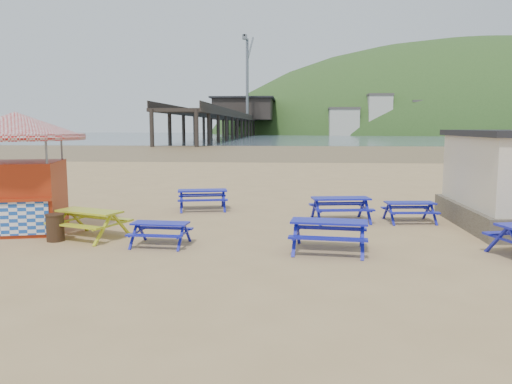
# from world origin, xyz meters

# --- Properties ---
(ground) EXTENTS (400.00, 400.00, 0.00)m
(ground) POSITION_xyz_m (0.00, 0.00, 0.00)
(ground) COLOR tan
(ground) RESTS_ON ground
(wet_sand) EXTENTS (400.00, 400.00, 0.00)m
(wet_sand) POSITION_xyz_m (0.00, 55.00, 0.00)
(wet_sand) COLOR olive
(wet_sand) RESTS_ON ground
(sea) EXTENTS (400.00, 400.00, 0.00)m
(sea) POSITION_xyz_m (0.00, 170.00, 0.01)
(sea) COLOR #455663
(sea) RESTS_ON ground
(picnic_table_blue_a) EXTENTS (2.17, 1.88, 0.80)m
(picnic_table_blue_a) POSITION_xyz_m (-2.19, 3.55, 0.40)
(picnic_table_blue_a) COLOR navy
(picnic_table_blue_a) RESTS_ON ground
(picnic_table_blue_b) EXTENTS (2.18, 1.85, 0.83)m
(picnic_table_blue_b) POSITION_xyz_m (3.01, 1.55, 0.41)
(picnic_table_blue_b) COLOR navy
(picnic_table_blue_b) RESTS_ON ground
(picnic_table_blue_c) EXTENTS (1.77, 1.48, 0.69)m
(picnic_table_blue_c) POSITION_xyz_m (5.37, 1.55, 0.35)
(picnic_table_blue_c) COLOR navy
(picnic_table_blue_c) RESTS_ON ground
(picnic_table_blue_d) EXTENTS (1.63, 1.35, 0.65)m
(picnic_table_blue_d) POSITION_xyz_m (-2.27, -2.43, 0.32)
(picnic_table_blue_d) COLOR navy
(picnic_table_blue_d) RESTS_ON ground
(picnic_table_blue_e) EXTENTS (2.14, 1.81, 0.83)m
(picnic_table_blue_e) POSITION_xyz_m (2.30, -2.77, 0.41)
(picnic_table_blue_e) COLOR navy
(picnic_table_blue_e) RESTS_ON ground
(picnic_table_yellow) EXTENTS (2.41, 2.19, 0.82)m
(picnic_table_yellow) POSITION_xyz_m (-4.60, -1.66, 0.41)
(picnic_table_yellow) COLOR #C2CD10
(picnic_table_yellow) RESTS_ON ground
(ice_cream_kiosk) EXTENTS (5.05, 5.05, 3.71)m
(ice_cream_kiosk) POSITION_xyz_m (-7.15, -0.84, 2.34)
(ice_cream_kiosk) COLOR #9D290F
(ice_cream_kiosk) RESTS_ON ground
(litter_bin) EXTENTS (0.53, 0.53, 0.78)m
(litter_bin) POSITION_xyz_m (-5.43, -2.12, 0.40)
(litter_bin) COLOR #391E16
(litter_bin) RESTS_ON ground
(pier) EXTENTS (24.00, 220.00, 39.29)m
(pier) POSITION_xyz_m (-17.99, 178.23, 5.46)
(pier) COLOR black
(pier) RESTS_ON ground
(headland_town) EXTENTS (264.00, 144.00, 108.00)m
(headland_town) POSITION_xyz_m (90.00, 229.68, -9.91)
(headland_town) COLOR #2D4C1E
(headland_town) RESTS_ON ground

